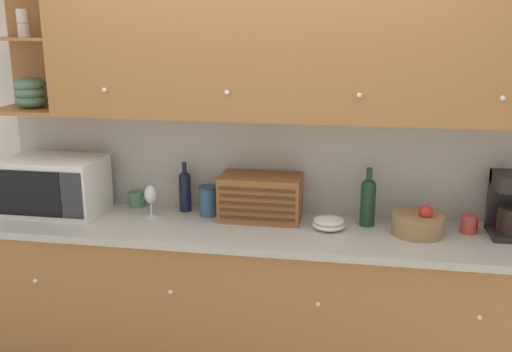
{
  "coord_description": "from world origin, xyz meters",
  "views": [
    {
      "loc": [
        0.53,
        -3.23,
        1.98
      ],
      "look_at": [
        0.0,
        -0.21,
        1.16
      ],
      "focal_mm": 40.0,
      "sensor_mm": 36.0,
      "label": 1
    }
  ],
  "objects": [
    {
      "name": "bowl_stack_on_counter",
      "position": [
        0.41,
        -0.27,
        0.93
      ],
      "size": [
        0.18,
        0.18,
        0.07
      ],
      "color": "silver",
      "rests_on": "counter_unit"
    },
    {
      "name": "microwave",
      "position": [
        -1.19,
        -0.26,
        1.07
      ],
      "size": [
        0.55,
        0.37,
        0.33
      ],
      "color": "silver",
      "rests_on": "counter_unit"
    },
    {
      "name": "fruit_basket",
      "position": [
        0.88,
        -0.27,
        0.96
      ],
      "size": [
        0.27,
        0.27,
        0.17
      ],
      "color": "#937047",
      "rests_on": "counter_unit"
    },
    {
      "name": "backsplash_panel",
      "position": [
        0.0,
        -0.01,
        1.19
      ],
      "size": [
        3.1,
        0.01,
        0.59
      ],
      "color": "#B7B2A8",
      "rests_on": "counter_unit"
    },
    {
      "name": "wine_glass",
      "position": [
        -0.61,
        -0.24,
        1.03
      ],
      "size": [
        0.07,
        0.07,
        0.19
      ],
      "color": "silver",
      "rests_on": "counter_unit"
    },
    {
      "name": "wall_back",
      "position": [
        0.0,
        0.03,
        1.3
      ],
      "size": [
        5.5,
        0.06,
        2.6
      ],
      "color": "white",
      "rests_on": "ground_plane"
    },
    {
      "name": "mug_blue_second",
      "position": [
        -0.77,
        -0.07,
        0.95
      ],
      "size": [
        0.1,
        0.09,
        0.09
      ],
      "color": "#4C845B",
      "rests_on": "counter_unit"
    },
    {
      "name": "second_wine_bottle",
      "position": [
        -0.45,
        -0.1,
        1.03
      ],
      "size": [
        0.07,
        0.07,
        0.3
      ],
      "color": "black",
      "rests_on": "counter_unit"
    },
    {
      "name": "counter_unit",
      "position": [
        0.0,
        -0.3,
        0.45
      ],
      "size": [
        3.12,
        0.63,
        0.9
      ],
      "color": "#A36B38",
      "rests_on": "ground_plane"
    },
    {
      "name": "ground_plane",
      "position": [
        0.0,
        0.0,
        0.0
      ],
      "size": [
        24.0,
        24.0,
        0.0
      ],
      "primitive_type": "plane",
      "color": "slate"
    },
    {
      "name": "bread_box",
      "position": [
        0.02,
        -0.17,
        1.03
      ],
      "size": [
        0.46,
        0.27,
        0.26
      ],
      "color": "brown",
      "rests_on": "counter_unit"
    },
    {
      "name": "wine_bottle",
      "position": [
        0.62,
        -0.17,
        1.05
      ],
      "size": [
        0.08,
        0.08,
        0.33
      ],
      "color": "#19381E",
      "rests_on": "counter_unit"
    },
    {
      "name": "mug",
      "position": [
        1.15,
        -0.2,
        0.95
      ],
      "size": [
        0.1,
        0.08,
        0.1
      ],
      "color": "#B73D38",
      "rests_on": "counter_unit"
    },
    {
      "name": "storage_canister",
      "position": [
        -0.29,
        -0.16,
        0.99
      ],
      "size": [
        0.11,
        0.11,
        0.18
      ],
      "color": "#33567A",
      "rests_on": "counter_unit"
    },
    {
      "name": "upper_cabinets",
      "position": [
        0.17,
        -0.18,
        1.92
      ],
      "size": [
        3.1,
        0.38,
        0.86
      ],
      "color": "#A36B38",
      "rests_on": "backsplash_panel"
    }
  ]
}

